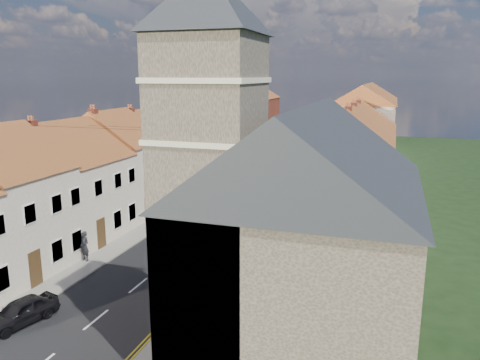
# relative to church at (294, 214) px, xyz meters

# --- Properties ---
(ground) EXTENTS (160.00, 160.00, 0.00)m
(ground) POSITION_rel_church_xyz_m (-9.36, -3.32, -5.88)
(ground) COLOR #223918
(ground) RESTS_ON ground
(road) EXTENTS (7.00, 90.00, 0.02)m
(road) POSITION_rel_church_xyz_m (-9.36, 26.68, -5.87)
(road) COLOR black
(road) RESTS_ON ground
(pavement_left) EXTENTS (1.80, 90.00, 0.12)m
(pavement_left) POSITION_rel_church_xyz_m (-13.76, 26.68, -5.82)
(pavement_left) COLOR gray
(pavement_left) RESTS_ON ground
(pavement_right) EXTENTS (1.80, 90.00, 0.12)m
(pavement_right) POSITION_rel_church_xyz_m (-4.96, 26.68, -5.82)
(pavement_right) COLOR gray
(pavement_right) RESTS_ON ground
(church) EXTENTS (11.25, 14.25, 15.20)m
(church) POSITION_rel_church_xyz_m (0.00, 0.00, 0.00)
(church) COLOR #3F382C
(church) RESTS_ON ground
(cottage_r_tudor) EXTENTS (8.30, 5.20, 9.00)m
(cottage_r_tudor) POSITION_rel_church_xyz_m (-0.09, 9.37, -1.41)
(cottage_r_tudor) COLOR beige
(cottage_r_tudor) RESTS_ON ground
(cottage_r_white_near) EXTENTS (8.30, 6.00, 9.00)m
(cottage_r_white_near) POSITION_rel_church_xyz_m (-0.06, 14.77, -1.40)
(cottage_r_white_near) COLOR white
(cottage_r_white_near) RESTS_ON ground
(cottage_r_cream_mid) EXTENTS (8.30, 5.20, 9.00)m
(cottage_r_cream_mid) POSITION_rel_church_xyz_m (-0.06, 20.17, -1.40)
(cottage_r_cream_mid) COLOR #FFD9C9
(cottage_r_cream_mid) RESTS_ON ground
(cottage_r_pink) EXTENTS (8.30, 6.00, 9.00)m
(cottage_r_pink) POSITION_rel_church_xyz_m (-0.06, 25.57, -1.40)
(cottage_r_pink) COLOR #FFD9C9
(cottage_r_pink) RESTS_ON ground
(cottage_r_white_far) EXTENTS (8.30, 5.20, 9.00)m
(cottage_r_white_far) POSITION_rel_church_xyz_m (-0.06, 30.97, -1.40)
(cottage_r_white_far) COLOR maroon
(cottage_r_white_far) RESTS_ON ground
(cottage_r_cream_far) EXTENTS (8.30, 6.00, 9.00)m
(cottage_r_cream_far) POSITION_rel_church_xyz_m (-0.06, 36.37, -1.40)
(cottage_r_cream_far) COLOR beige
(cottage_r_cream_far) RESTS_ON ground
(cottage_l_white) EXTENTS (8.30, 6.90, 8.80)m
(cottage_l_white) POSITION_rel_church_xyz_m (-18.66, 8.62, -1.51)
(cottage_l_white) COLOR beige
(cottage_l_white) RESTS_ON ground
(cottage_l_brick_mid) EXTENTS (8.30, 5.70, 9.10)m
(cottage_l_brick_mid) POSITION_rel_church_xyz_m (-18.66, 14.72, -1.35)
(cottage_l_brick_mid) COLOR beige
(cottage_l_brick_mid) RESTS_ON ground
(cottage_l_pink) EXTENTS (8.30, 6.30, 8.80)m
(cottage_l_pink) POSITION_rel_church_xyz_m (-18.66, 20.52, -1.51)
(cottage_l_pink) COLOR maroon
(cottage_l_pink) RESTS_ON ground
(block_right_far) EXTENTS (8.30, 24.20, 10.50)m
(block_right_far) POSITION_rel_church_xyz_m (-0.06, 51.68, -0.58)
(block_right_far) COLOR beige
(block_right_far) RESTS_ON ground
(block_left_far) EXTENTS (8.30, 24.20, 10.50)m
(block_left_far) POSITION_rel_church_xyz_m (-18.66, 46.68, -0.58)
(block_left_far) COLOR maroon
(block_left_far) RESTS_ON ground
(lamppost) EXTENTS (0.88, 0.15, 6.00)m
(lamppost) POSITION_rel_church_xyz_m (-13.17, 16.68, -2.34)
(lamppost) COLOR black
(lamppost) RESTS_ON pavement_left
(car_near) EXTENTS (2.32, 3.87, 1.23)m
(car_near) POSITION_rel_church_xyz_m (-12.56, -2.73, -5.26)
(car_near) COLOR black
(car_near) RESTS_ON ground
(car_mid) EXTENTS (2.00, 4.65, 1.49)m
(car_mid) POSITION_rel_church_xyz_m (-11.37, 27.17, -5.13)
(car_mid) COLOR #989A9F
(car_mid) RESTS_ON ground
(car_far) EXTENTS (2.53, 4.96, 1.38)m
(car_far) POSITION_rel_church_xyz_m (-12.38, 42.10, -5.19)
(car_far) COLOR navy
(car_far) RESTS_ON ground
(car_distant) EXTENTS (3.17, 4.90, 1.25)m
(car_distant) POSITION_rel_church_xyz_m (-11.42, 52.89, -5.25)
(car_distant) COLOR #AFB2B8
(car_distant) RESTS_ON ground
(pedestrian_left) EXTENTS (0.81, 0.64, 1.94)m
(pedestrian_left) POSITION_rel_church_xyz_m (-14.27, 4.61, -4.79)
(pedestrian_left) COLOR #232328
(pedestrian_left) RESTS_ON pavement_left
(pedestrian_right) EXTENTS (0.97, 0.80, 1.83)m
(pedestrian_right) POSITION_rel_church_xyz_m (-4.87, 11.71, -4.84)
(pedestrian_right) COLOR black
(pedestrian_right) RESTS_ON pavement_right
(car_far_b) EXTENTS (1.63, 3.86, 1.11)m
(car_far_b) POSITION_rel_church_xyz_m (-6.16, 30.68, -5.32)
(car_far_b) COLOR navy
(car_far_b) RESTS_ON ground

